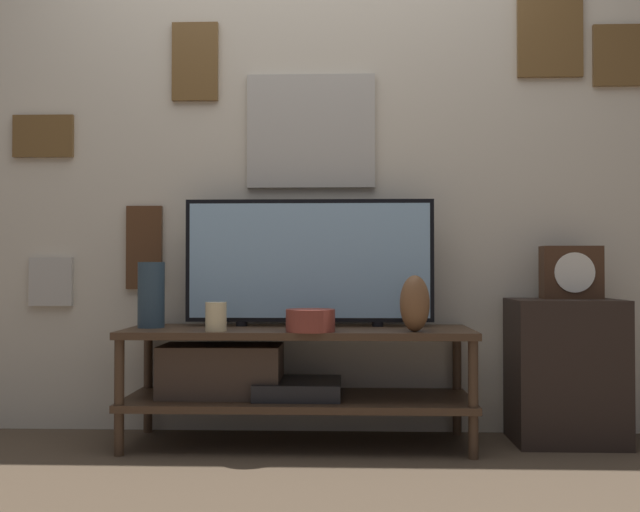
{
  "coord_description": "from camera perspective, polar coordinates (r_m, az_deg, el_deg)",
  "views": [
    {
      "loc": [
        0.21,
        -2.88,
        0.74
      ],
      "look_at": [
        0.09,
        0.29,
        0.8
      ],
      "focal_mm": 42.0,
      "sensor_mm": 36.0,
      "label": 1
    }
  ],
  "objects": [
    {
      "name": "ground_plane",
      "position": [
        2.98,
        -2.04,
        -15.4
      ],
      "size": [
        12.0,
        12.0,
        0.0
      ],
      "primitive_type": "plane",
      "color": "#4C3D2D"
    },
    {
      "name": "wall_back",
      "position": [
        3.53,
        -1.31,
        8.94
      ],
      "size": [
        6.4,
        0.08,
        2.7
      ],
      "color": "beige",
      "rests_on": "ground_plane"
    },
    {
      "name": "media_console",
      "position": [
        3.22,
        -3.76,
        -8.71
      ],
      "size": [
        1.46,
        0.49,
        0.49
      ],
      "color": "#422D1E",
      "rests_on": "ground_plane"
    },
    {
      "name": "television",
      "position": [
        3.28,
        -0.82,
        -0.37
      ],
      "size": [
        1.09,
        0.05,
        0.56
      ],
      "color": "black",
      "rests_on": "media_console"
    },
    {
      "name": "vase_tall_ceramic",
      "position": [
        3.29,
        -12.74,
        -2.91
      ],
      "size": [
        0.11,
        0.11,
        0.28
      ],
      "color": "#2D4251",
      "rests_on": "media_console"
    },
    {
      "name": "vase_wide_bowl",
      "position": [
        3.01,
        -0.74,
        -4.93
      ],
      "size": [
        0.2,
        0.2,
        0.09
      ],
      "color": "brown",
      "rests_on": "media_console"
    },
    {
      "name": "vase_urn_stoneware",
      "position": [
        3.03,
        7.23,
        -3.61
      ],
      "size": [
        0.12,
        0.1,
        0.23
      ],
      "color": "brown",
      "rests_on": "media_console"
    },
    {
      "name": "candle_jar",
      "position": [
        3.06,
        -7.93,
        -4.6
      ],
      "size": [
        0.09,
        0.09,
        0.12
      ],
      "color": "beige",
      "rests_on": "media_console"
    },
    {
      "name": "side_table",
      "position": [
        3.4,
        18.2,
        -8.31
      ],
      "size": [
        0.46,
        0.35,
        0.61
      ],
      "color": "black",
      "rests_on": "ground_plane"
    },
    {
      "name": "mantel_clock",
      "position": [
        3.43,
        18.59,
        -1.19
      ],
      "size": [
        0.26,
        0.11,
        0.23
      ],
      "color": "#422819",
      "rests_on": "side_table"
    }
  ]
}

